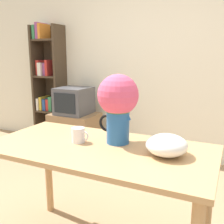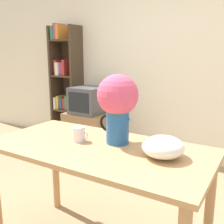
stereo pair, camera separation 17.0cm
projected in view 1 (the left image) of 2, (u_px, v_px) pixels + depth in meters
wall_back at (164, 60)px, 3.40m from camera, size 8.00×0.05×2.60m
table at (98, 164)px, 1.68m from camera, size 1.43×0.72×0.80m
flower_vase at (118, 102)px, 1.67m from camera, size 0.27×0.26×0.45m
coffee_mug at (79, 135)px, 1.72m from camera, size 0.12×0.09×0.10m
white_bowl at (167, 145)px, 1.49m from camera, size 0.24×0.24×0.12m
tv_stand at (75, 133)px, 3.71m from camera, size 0.63×0.48×0.57m
tv_set at (74, 101)px, 3.61m from camera, size 0.42×0.46×0.37m
bookshelf at (49, 80)px, 4.06m from camera, size 0.46×0.31×1.83m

